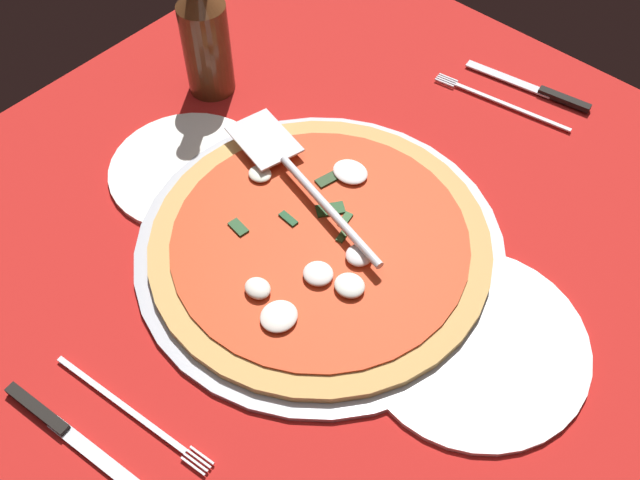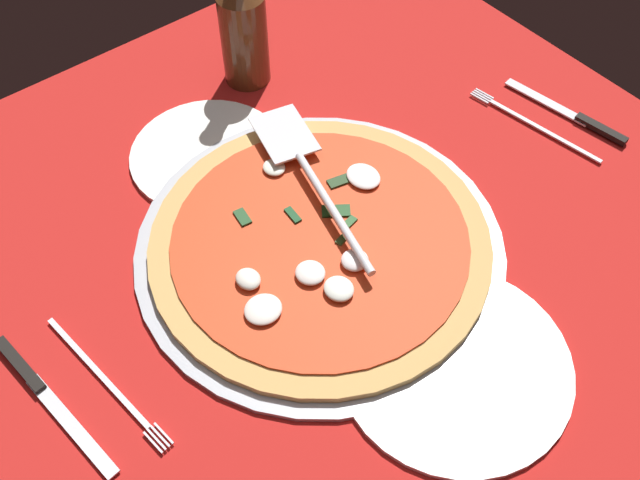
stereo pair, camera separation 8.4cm
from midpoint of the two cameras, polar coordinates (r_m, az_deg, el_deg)
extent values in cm
cube|color=#B01C19|center=(88.54, -1.55, 0.78)|extent=(94.70, 94.70, 0.80)
cube|color=silver|center=(76.58, 17.20, -16.95)|extent=(6.31, 6.31, 0.10)
cube|color=silver|center=(86.66, 20.03, -5.13)|extent=(6.31, 6.31, 0.10)
cube|color=silver|center=(79.76, 15.67, -11.01)|extent=(6.31, 6.31, 0.10)
cube|color=silver|center=(74.38, 10.37, -17.79)|extent=(6.31, 6.31, 0.10)
cube|color=silver|center=(91.26, 18.57, -0.42)|extent=(6.31, 6.31, 0.10)
cube|color=silver|center=(83.78, 14.34, -5.58)|extent=(6.31, 6.31, 0.10)
cube|color=silver|center=(77.66, 9.26, -11.62)|extent=(6.31, 6.31, 0.10)
cube|color=silver|center=(73.22, 3.16, -18.41)|extent=(6.31, 6.31, 0.10)
cube|color=silver|center=(105.31, 20.74, 7.59)|extent=(6.31, 6.31, 0.10)
cube|color=silver|center=(96.46, 17.26, 3.82)|extent=(6.31, 6.31, 0.10)
cube|color=silver|center=(88.53, 13.15, -0.69)|extent=(6.31, 6.31, 0.10)
cube|color=silver|center=(81.78, 8.29, -6.00)|extent=(6.31, 6.31, 0.10)
cube|color=silver|center=(76.54, 2.55, -12.10)|extent=(6.31, 6.31, 0.10)
cube|color=silver|center=(111.29, 19.49, 10.87)|extent=(6.31, 6.31, 0.10)
cube|color=silver|center=(102.18, 16.08, 7.60)|extent=(6.31, 6.31, 0.10)
cube|color=silver|center=(93.88, 12.10, 3.68)|extent=(6.31, 6.31, 0.10)
cube|color=silver|center=(86.64, 7.45, -0.97)|extent=(6.31, 6.31, 0.10)
cube|color=silver|center=(80.73, 2.01, -6.37)|extent=(6.31, 6.31, 0.10)
cube|color=silver|center=(76.46, -4.29, -12.42)|extent=(6.31, 6.31, 0.10)
cube|color=silver|center=(108.33, 15.01, 10.96)|extent=(6.31, 6.31, 0.10)
cube|color=silver|center=(99.75, 11.16, 7.55)|extent=(6.31, 6.31, 0.10)
cube|color=silver|center=(92.10, 6.70, 3.50)|extent=(6.31, 6.31, 0.10)
cube|color=silver|center=(85.64, 1.55, -1.25)|extent=(6.31, 6.31, 0.10)
cube|color=silver|center=(80.65, -4.36, -6.66)|extent=(6.31, 6.31, 0.10)
cube|color=silver|center=(77.42, -11.07, -12.57)|extent=(6.31, 6.31, 0.10)
cube|color=silver|center=(114.85, 14.04, 13.95)|extent=(6.31, 6.31, 0.10)
cube|color=silver|center=(106.04, 10.31, 10.98)|extent=(6.31, 6.31, 0.10)
cube|color=silver|center=(98.07, 6.03, 7.44)|extent=(6.31, 6.31, 0.10)
cube|color=silver|center=(91.16, 1.14, 3.28)|extent=(6.31, 6.31, 0.10)
cube|color=silver|center=(85.56, -4.43, -1.52)|extent=(6.31, 6.31, 0.10)
cube|color=silver|center=(81.55, -10.68, -6.87)|extent=(6.31, 6.31, 0.10)
cube|color=silver|center=(79.37, -17.59, -12.55)|extent=(6.31, 6.31, 0.10)
cube|color=silver|center=(112.69, 9.54, 14.01)|extent=(6.31, 6.31, 0.10)
cube|color=silver|center=(104.47, 5.43, 10.92)|extent=(6.31, 6.31, 0.10)
cube|color=silver|center=(97.19, 0.78, 7.27)|extent=(6.31, 6.31, 0.10)
cube|color=silver|center=(91.09, -4.48, 3.03)|extent=(6.31, 6.31, 0.10)
cube|color=silver|center=(86.42, -10.35, -1.77)|extent=(6.31, 6.31, 0.10)
cube|color=silver|center=(83.41, -16.80, -6.99)|extent=(6.31, 6.31, 0.10)
cube|color=silver|center=(82.25, -23.73, -12.39)|extent=(6.31, 6.31, 0.10)
cube|color=silver|center=(119.64, 8.84, 16.69)|extent=(6.31, 6.31, 0.10)
cube|color=silver|center=(111.22, 4.90, 13.99)|extent=(6.31, 6.31, 0.10)
cube|color=silver|center=(103.64, 0.45, 10.78)|extent=(6.31, 6.31, 0.10)
cube|color=silver|center=(97.13, -4.53, 7.04)|extent=(6.31, 6.31, 0.10)
cube|color=silver|center=(91.90, -10.05, 2.75)|extent=(6.31, 6.31, 0.10)
cube|color=silver|center=(88.17, -16.09, -2.00)|extent=(6.31, 6.31, 0.10)
cube|color=silver|center=(86.16, -22.58, -7.04)|extent=(6.31, 6.31, 0.10)
cube|color=silver|center=(118.25, 4.41, 16.69)|extent=(6.31, 6.31, 0.10)
cube|color=silver|center=(110.44, 0.16, 13.87)|extent=(6.31, 6.31, 0.10)
cube|color=silver|center=(103.58, -4.57, 10.56)|extent=(6.31, 6.31, 0.10)
cube|color=silver|center=(97.88, -9.79, 6.75)|extent=(6.31, 6.31, 0.10)
cube|color=silver|center=(93.55, -15.47, 2.46)|extent=(6.31, 6.31, 0.10)
cube|color=silver|center=(90.78, -21.57, -2.19)|extent=(6.31, 6.31, 0.10)
cube|color=silver|center=(117.52, -0.11, 16.59)|extent=(6.31, 6.31, 0.10)
cube|color=silver|center=(110.38, -4.61, 13.66)|extent=(6.31, 6.31, 0.10)
cube|color=silver|center=(104.29, -9.55, 10.27)|extent=(6.31, 6.31, 0.10)
cube|color=silver|center=(99.44, -14.92, 6.41)|extent=(6.31, 6.31, 0.10)
cube|color=silver|center=(96.01, -20.66, 2.16)|extent=(6.31, 6.31, 0.10)
cube|color=silver|center=(117.47, -4.64, 16.40)|extent=(6.31, 6.31, 0.10)
cube|color=silver|center=(111.05, -9.34, 13.37)|extent=(6.31, 6.31, 0.10)
cube|color=silver|center=(105.75, -14.42, 9.90)|extent=(6.31, 6.31, 0.10)
cube|color=silver|center=(101.75, -19.85, 6.04)|extent=(6.31, 6.31, 0.10)
cube|color=silver|center=(99.21, -25.55, 1.86)|extent=(6.31, 6.31, 0.10)
cube|color=silver|center=(118.09, -9.15, 16.11)|extent=(6.31, 6.31, 0.10)
cube|color=silver|center=(112.42, -13.97, 12.99)|extent=(6.31, 6.31, 0.10)
cube|color=silver|center=(107.93, -19.11, 9.49)|extent=(6.31, 6.31, 0.10)
cube|color=silver|center=(104.78, -24.52, 5.64)|extent=(6.31, 6.31, 0.10)
cube|color=silver|center=(119.38, -13.56, 15.73)|extent=(6.31, 6.31, 0.10)
cube|color=silver|center=(114.47, -18.45, 12.55)|extent=(6.31, 6.31, 0.10)
cube|color=silver|center=(110.79, -23.58, 9.03)|extent=(6.31, 6.31, 0.10)
cylinder|color=#B3B8C1|center=(85.53, -2.82, -0.79)|extent=(43.59, 43.59, 1.00)
cylinder|color=white|center=(79.39, 9.01, -8.28)|extent=(24.84, 24.84, 1.00)
cylinder|color=white|center=(95.83, -12.83, 5.27)|extent=(20.27, 20.27, 1.00)
cylinder|color=tan|center=(84.72, -2.84, -0.39)|extent=(40.12, 40.12, 1.01)
cylinder|color=red|center=(84.20, -2.86, -0.12)|extent=(34.94, 34.94, 0.30)
ellipsoid|color=silver|center=(79.97, -7.95, -3.99)|extent=(3.08, 2.66, 1.24)
ellipsoid|color=white|center=(81.78, 0.17, -1.39)|extent=(3.09, 3.16, 1.22)
ellipsoid|color=white|center=(80.49, -3.15, -2.86)|extent=(3.45, 3.34, 1.12)
ellipsoid|color=silver|center=(77.92, -6.37, -6.21)|extent=(3.91, 4.21, 1.00)
ellipsoid|color=white|center=(90.09, -0.28, 5.22)|extent=(4.61, 3.87, 0.93)
ellipsoid|color=white|center=(79.47, -0.69, -3.80)|extent=(3.50, 3.24, 1.16)
ellipsoid|color=silver|center=(90.69, -7.42, 5.02)|extent=(3.00, 2.72, 0.82)
cube|color=#18401A|center=(86.38, -2.14, 2.10)|extent=(3.46, 3.81, 0.30)
cube|color=#1E4621|center=(85.90, -9.24, 0.81)|extent=(2.68, 1.67, 0.30)
cube|color=#1E3718|center=(89.83, -1.93, 4.71)|extent=(2.26, 3.81, 0.30)
cube|color=#224D22|center=(85.70, -0.64, 1.59)|extent=(1.38, 2.33, 0.30)
cube|color=#2A4D21|center=(84.06, -1.06, 0.18)|extent=(1.33, 2.19, 0.30)
cube|color=#12401C|center=(85.97, -5.31, 1.50)|extent=(2.59, 1.12, 0.30)
cube|color=silver|center=(93.44, -7.03, 7.74)|extent=(10.43, 8.39, 0.30)
cylinder|color=silver|center=(84.52, -2.16, 2.27)|extent=(19.33, 5.67, 1.00)
cube|color=white|center=(106.12, 13.16, 10.66)|extent=(21.08, 14.15, 0.60)
cube|color=silver|center=(103.98, 12.61, 10.07)|extent=(17.13, 3.17, 0.25)
cube|color=silver|center=(107.08, 7.83, 12.41)|extent=(3.00, 0.67, 0.25)
cube|color=silver|center=(106.77, 7.71, 12.29)|extent=(3.00, 0.67, 0.25)
cube|color=silver|center=(106.46, 7.60, 12.16)|extent=(3.00, 0.67, 0.25)
cube|color=silver|center=(106.15, 7.48, 12.04)|extent=(3.00, 0.67, 0.25)
cube|color=black|center=(106.54, 16.53, 10.45)|extent=(7.52, 2.30, 0.80)
cube|color=silver|center=(108.34, 12.44, 12.14)|extent=(13.06, 3.33, 0.25)
cube|color=white|center=(79.03, -19.82, -13.77)|extent=(21.61, 13.99, 0.60)
cube|color=silver|center=(79.00, -18.52, -12.31)|extent=(17.71, 2.67, 0.25)
cube|color=silver|center=(74.48, -13.32, -17.19)|extent=(3.01, 0.57, 0.25)
cube|color=silver|center=(74.54, -13.09, -16.94)|extent=(3.01, 0.57, 0.25)
cube|color=silver|center=(74.61, -12.85, -16.70)|extent=(3.01, 0.57, 0.25)
cube|color=silver|center=(74.68, -12.61, -16.45)|extent=(3.01, 0.57, 0.25)
cube|color=black|center=(81.37, -24.22, -12.25)|extent=(8.37, 2.16, 0.80)
cube|color=silver|center=(76.96, -19.78, -16.36)|extent=(14.57, 3.08, 0.25)
cylinder|color=#593219|center=(102.98, -11.28, 14.37)|extent=(6.53, 6.53, 13.71)
camera|label=1|loc=(0.04, -92.87, -3.75)|focal=40.67mm
camera|label=2|loc=(0.04, 87.13, 3.75)|focal=40.67mm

